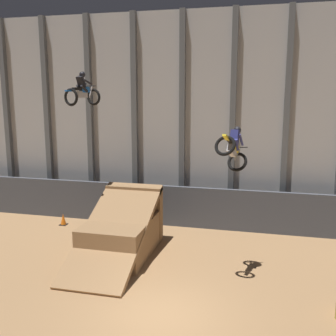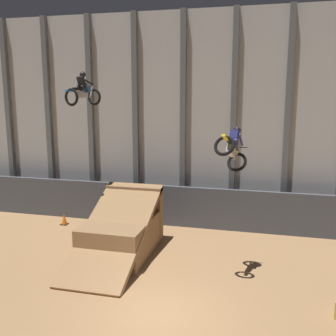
% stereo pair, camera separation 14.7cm
% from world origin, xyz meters
% --- Properties ---
extents(ground_plane, '(60.00, 60.00, 0.00)m').
position_xyz_m(ground_plane, '(0.00, 0.00, 0.00)').
color(ground_plane, '#9E754C').
extents(arena_back_wall, '(32.00, 0.40, 10.60)m').
position_xyz_m(arena_back_wall, '(0.00, 9.39, 5.30)').
color(arena_back_wall, silver).
rests_on(arena_back_wall, ground_plane).
extents(lower_barrier, '(31.36, 0.20, 2.04)m').
position_xyz_m(lower_barrier, '(0.00, 8.10, 1.02)').
color(lower_barrier, '#474C56').
rests_on(lower_barrier, ground_plane).
extents(dirt_ramp, '(2.55, 5.55, 2.65)m').
position_xyz_m(dirt_ramp, '(-2.77, 4.37, 0.89)').
color(dirt_ramp, '#966F48').
rests_on(dirt_ramp, ground_plane).
extents(rider_bike_left_air, '(1.13, 1.79, 1.44)m').
position_xyz_m(rider_bike_left_air, '(-4.79, 5.26, 6.63)').
color(rider_bike_left_air, black).
extents(rider_bike_right_air, '(1.18, 1.81, 1.68)m').
position_xyz_m(rider_bike_right_air, '(1.76, 3.24, 4.70)').
color(rider_bike_right_air, black).
extents(traffic_cone_near_ramp, '(0.36, 0.36, 0.58)m').
position_xyz_m(traffic_cone_near_ramp, '(-6.91, 6.89, 0.28)').
color(traffic_cone_near_ramp, black).
rests_on(traffic_cone_near_ramp, ground_plane).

